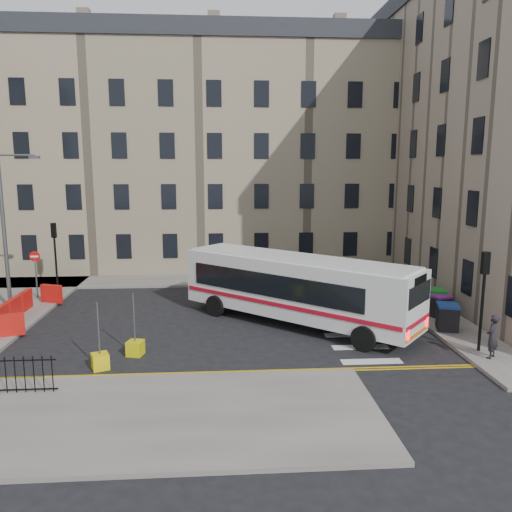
{
  "coord_description": "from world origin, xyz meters",
  "views": [
    {
      "loc": [
        -1.81,
        -24.24,
        7.5
      ],
      "look_at": [
        -0.07,
        1.24,
        3.0
      ],
      "focal_mm": 35.0,
      "sensor_mm": 36.0,
      "label": 1
    }
  ],
  "objects": [
    {
      "name": "traffic_light_east",
      "position": [
        8.6,
        -5.5,
        2.87
      ],
      "size": [
        0.28,
        0.22,
        4.1
      ],
      "color": "black",
      "rests_on": "pavement_east"
    },
    {
      "name": "bollard_yellow",
      "position": [
        -5.39,
        -4.66,
        0.3
      ],
      "size": [
        0.72,
        0.72,
        0.6
      ],
      "primitive_type": "cube",
      "rotation": [
        0.0,
        0.0,
        -0.24
      ],
      "color": "#CBC50B",
      "rests_on": "ground"
    },
    {
      "name": "ground",
      "position": [
        0.0,
        0.0,
        0.0
      ],
      "size": [
        120.0,
        120.0,
        0.0
      ],
      "primitive_type": "plane",
      "color": "black",
      "rests_on": "ground"
    },
    {
      "name": "terrace_north",
      "position": [
        -7.0,
        15.5,
        8.62
      ],
      "size": [
        38.3,
        10.8,
        17.2
      ],
      "color": "gray",
      "rests_on": "ground"
    },
    {
      "name": "wheelie_bin_b",
      "position": [
        8.99,
        -0.76,
        0.72
      ],
      "size": [
        1.17,
        1.25,
        1.12
      ],
      "rotation": [
        0.0,
        0.0,
        0.33
      ],
      "color": "black",
      "rests_on": "pavement_east"
    },
    {
      "name": "streetlamp",
      "position": [
        -13.0,
        2.0,
        4.34
      ],
      "size": [
        0.5,
        0.22,
        8.14
      ],
      "color": "#595B5E",
      "rests_on": "pavement_west"
    },
    {
      "name": "wheelie_bin_a",
      "position": [
        8.51,
        -2.76,
        0.76
      ],
      "size": [
        1.22,
        1.32,
        1.21
      ],
      "rotation": [
        0.0,
        0.0,
        -0.29
      ],
      "color": "black",
      "rests_on": "pavement_east"
    },
    {
      "name": "traffic_light_nw",
      "position": [
        -12.0,
        6.5,
        2.87
      ],
      "size": [
        0.28,
        0.22,
        4.1
      ],
      "color": "black",
      "rests_on": "pavement_west"
    },
    {
      "name": "wheelie_bin_c",
      "position": [
        9.11,
        -0.02,
        0.77
      ],
      "size": [
        1.24,
        1.34,
        1.24
      ],
      "rotation": [
        0.0,
        0.0,
        -0.27
      ],
      "color": "black",
      "rests_on": "pavement_east"
    },
    {
      "name": "wheelie_bin_d",
      "position": [
        8.52,
        1.89,
        0.75
      ],
      "size": [
        1.27,
        1.35,
        1.18
      ],
      "rotation": [
        0.0,
        0.0,
        0.39
      ],
      "color": "black",
      "rests_on": "pavement_east"
    },
    {
      "name": "no_entry_north",
      "position": [
        -12.5,
        4.5,
        2.08
      ],
      "size": [
        0.6,
        0.08,
        3.0
      ],
      "color": "#595B5E",
      "rests_on": "pavement_west"
    },
    {
      "name": "pedestrian",
      "position": [
        8.68,
        -6.3,
        1.02
      ],
      "size": [
        0.75,
        0.74,
        1.75
      ],
      "primitive_type": "imported",
      "rotation": [
        0.0,
        0.0,
        3.91
      ],
      "color": "black",
      "rests_on": "pavement_east"
    },
    {
      "name": "bollard_chevron",
      "position": [
        -6.48,
        -6.0,
        0.3
      ],
      "size": [
        0.79,
        0.79,
        0.6
      ],
      "primitive_type": "cube",
      "rotation": [
        0.0,
        0.0,
        0.4
      ],
      "color": "yellow",
      "rests_on": "ground"
    },
    {
      "name": "pavement_north",
      "position": [
        -6.0,
        8.6,
        0.07
      ],
      "size": [
        36.0,
        3.2,
        0.15
      ],
      "primitive_type": "cube",
      "color": "slate",
      "rests_on": "ground"
    },
    {
      "name": "pavement_sw",
      "position": [
        -7.0,
        -10.0,
        0.07
      ],
      "size": [
        20.0,
        6.0,
        0.15
      ],
      "primitive_type": "cube",
      "color": "slate",
      "rests_on": "ground"
    },
    {
      "name": "roadworks_barriers",
      "position": [
        -11.84,
        0.5,
        0.65
      ],
      "size": [
        1.66,
        6.26,
        1.0
      ],
      "color": "red",
      "rests_on": "pavement_west"
    },
    {
      "name": "wheelie_bin_e",
      "position": [
        8.56,
        3.02,
        0.77
      ],
      "size": [
        1.32,
        1.4,
        1.23
      ],
      "rotation": [
        0.0,
        0.0,
        0.39
      ],
      "color": "black",
      "rests_on": "pavement_east"
    },
    {
      "name": "pavement_east",
      "position": [
        9.0,
        4.0,
        0.07
      ],
      "size": [
        2.4,
        26.0,
        0.15
      ],
      "primitive_type": "cube",
      "color": "slate",
      "rests_on": "ground"
    },
    {
      "name": "bus",
      "position": [
        1.71,
        -1.03,
        1.88
      ],
      "size": [
        10.76,
        9.94,
        3.26
      ],
      "rotation": [
        0.0,
        0.0,
        0.85
      ],
      "color": "silver",
      "rests_on": "ground"
    }
  ]
}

